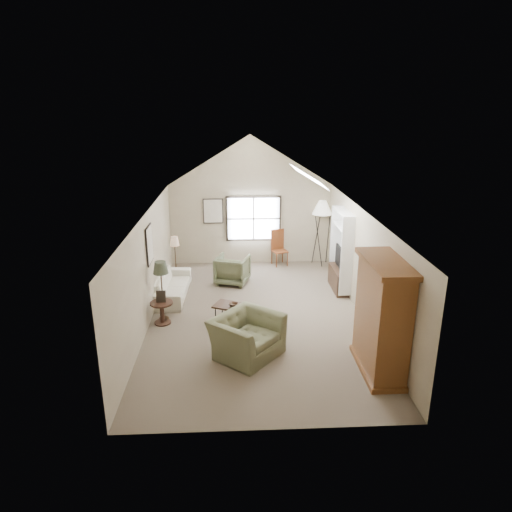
{
  "coord_description": "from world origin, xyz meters",
  "views": [
    {
      "loc": [
        -0.51,
        -9.87,
        4.81
      ],
      "look_at": [
        0.0,
        0.4,
        1.4
      ],
      "focal_mm": 32.0,
      "sensor_mm": 36.0,
      "label": 1
    }
  ],
  "objects_px": {
    "coffee_table": "(234,314)",
    "side_chair": "(280,248)",
    "armoire": "(382,317)",
    "armchair_far": "(233,270)",
    "side_table": "(162,313)",
    "armchair_near": "(247,336)",
    "sofa": "(171,285)"
  },
  "relations": [
    {
      "from": "sofa",
      "to": "armchair_near",
      "type": "xyz_separation_m",
      "value": [
        1.91,
        -3.11,
        0.11
      ]
    },
    {
      "from": "armchair_far",
      "to": "side_chair",
      "type": "distance_m",
      "value": 2.1
    },
    {
      "from": "coffee_table",
      "to": "side_table",
      "type": "relative_size",
      "value": 1.68
    },
    {
      "from": "armchair_far",
      "to": "side_table",
      "type": "height_order",
      "value": "armchair_far"
    },
    {
      "from": "sofa",
      "to": "side_chair",
      "type": "relative_size",
      "value": 1.88
    },
    {
      "from": "armoire",
      "to": "side_chair",
      "type": "distance_m",
      "value": 6.25
    },
    {
      "from": "armchair_far",
      "to": "coffee_table",
      "type": "relative_size",
      "value": 1.0
    },
    {
      "from": "coffee_table",
      "to": "side_chair",
      "type": "distance_m",
      "value": 4.29
    },
    {
      "from": "armoire",
      "to": "side_chair",
      "type": "relative_size",
      "value": 1.97
    },
    {
      "from": "armoire",
      "to": "coffee_table",
      "type": "bearing_deg",
      "value": 142.7
    },
    {
      "from": "side_table",
      "to": "armchair_near",
      "type": "bearing_deg",
      "value": -38.25
    },
    {
      "from": "sofa",
      "to": "side_chair",
      "type": "xyz_separation_m",
      "value": [
        3.11,
        2.32,
        0.25
      ]
    },
    {
      "from": "sofa",
      "to": "armchair_far",
      "type": "height_order",
      "value": "armchair_far"
    },
    {
      "from": "armoire",
      "to": "side_chair",
      "type": "bearing_deg",
      "value": 101.74
    },
    {
      "from": "armchair_near",
      "to": "sofa",
      "type": "bearing_deg",
      "value": 72.15
    },
    {
      "from": "armchair_far",
      "to": "coffee_table",
      "type": "bearing_deg",
      "value": 107.19
    },
    {
      "from": "side_table",
      "to": "armchair_far",
      "type": "bearing_deg",
      "value": 56.34
    },
    {
      "from": "armoire",
      "to": "sofa",
      "type": "bearing_deg",
      "value": 139.2
    },
    {
      "from": "armchair_far",
      "to": "armoire",
      "type": "bearing_deg",
      "value": 137.55
    },
    {
      "from": "coffee_table",
      "to": "side_table",
      "type": "distance_m",
      "value": 1.65
    },
    {
      "from": "side_table",
      "to": "side_chair",
      "type": "distance_m",
      "value": 5.01
    },
    {
      "from": "coffee_table",
      "to": "side_table",
      "type": "xyz_separation_m",
      "value": [
        -1.65,
        0.1,
        0.04
      ]
    },
    {
      "from": "armoire",
      "to": "armchair_near",
      "type": "xyz_separation_m",
      "value": [
        -2.47,
        0.68,
        -0.68
      ]
    },
    {
      "from": "armchair_far",
      "to": "side_table",
      "type": "bearing_deg",
      "value": 73.14
    },
    {
      "from": "armchair_far",
      "to": "side_chair",
      "type": "bearing_deg",
      "value": -118.39
    },
    {
      "from": "armchair_near",
      "to": "coffee_table",
      "type": "xyz_separation_m",
      "value": [
        -0.26,
        1.41,
        -0.19
      ]
    },
    {
      "from": "armchair_near",
      "to": "coffee_table",
      "type": "bearing_deg",
      "value": 51.18
    },
    {
      "from": "coffee_table",
      "to": "side_chair",
      "type": "relative_size",
      "value": 0.79
    },
    {
      "from": "sofa",
      "to": "side_chair",
      "type": "height_order",
      "value": "side_chair"
    },
    {
      "from": "coffee_table",
      "to": "side_chair",
      "type": "height_order",
      "value": "side_chair"
    },
    {
      "from": "armoire",
      "to": "armchair_far",
      "type": "xyz_separation_m",
      "value": [
        -2.75,
        4.63,
        -0.7
      ]
    },
    {
      "from": "armchair_near",
      "to": "armchair_far",
      "type": "bearing_deg",
      "value": 44.64
    }
  ]
}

